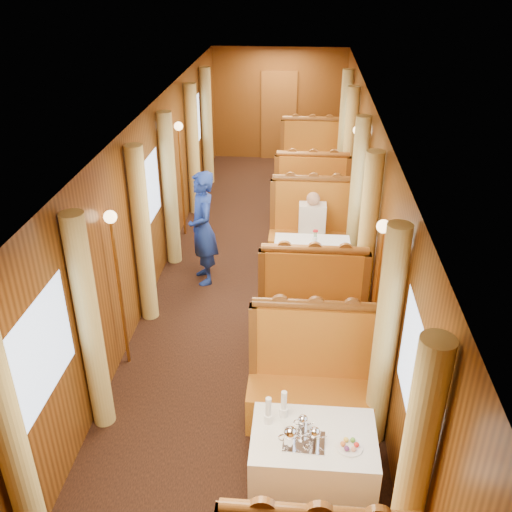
# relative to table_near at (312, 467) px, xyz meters

# --- Properties ---
(floor) EXTENTS (3.00, 12.00, 0.01)m
(floor) POSITION_rel_table_near_xyz_m (-0.75, 3.50, -0.38)
(floor) COLOR black
(floor) RESTS_ON ground
(ceiling) EXTENTS (3.00, 12.00, 0.01)m
(ceiling) POSITION_rel_table_near_xyz_m (-0.75, 3.50, 2.12)
(ceiling) COLOR silver
(ceiling) RESTS_ON wall_left
(wall_far) EXTENTS (3.00, 0.01, 2.50)m
(wall_far) POSITION_rel_table_near_xyz_m (-0.75, 9.50, 0.88)
(wall_far) COLOR brown
(wall_far) RESTS_ON floor
(wall_left) EXTENTS (0.01, 12.00, 2.50)m
(wall_left) POSITION_rel_table_near_xyz_m (-2.25, 3.50, 0.88)
(wall_left) COLOR brown
(wall_left) RESTS_ON floor
(wall_right) EXTENTS (0.01, 12.00, 2.50)m
(wall_right) POSITION_rel_table_near_xyz_m (0.75, 3.50, 0.88)
(wall_right) COLOR brown
(wall_right) RESTS_ON floor
(doorway_far) EXTENTS (0.80, 0.04, 2.00)m
(doorway_far) POSITION_rel_table_near_xyz_m (-0.75, 9.47, 0.62)
(doorway_far) COLOR brown
(doorway_far) RESTS_ON floor
(table_near) EXTENTS (1.05, 0.72, 0.75)m
(table_near) POSITION_rel_table_near_xyz_m (0.00, 0.00, 0.00)
(table_near) COLOR white
(table_near) RESTS_ON floor
(banquette_near_aft) EXTENTS (1.30, 0.55, 1.34)m
(banquette_near_aft) POSITION_rel_table_near_xyz_m (0.00, 1.01, 0.05)
(banquette_near_aft) COLOR #A84512
(banquette_near_aft) RESTS_ON floor
(table_mid) EXTENTS (1.05, 0.72, 0.75)m
(table_mid) POSITION_rel_table_near_xyz_m (0.00, 3.50, 0.00)
(table_mid) COLOR white
(table_mid) RESTS_ON floor
(banquette_mid_fwd) EXTENTS (1.30, 0.55, 1.34)m
(banquette_mid_fwd) POSITION_rel_table_near_xyz_m (0.00, 2.49, 0.05)
(banquette_mid_fwd) COLOR #A84512
(banquette_mid_fwd) RESTS_ON floor
(banquette_mid_aft) EXTENTS (1.30, 0.55, 1.34)m
(banquette_mid_aft) POSITION_rel_table_near_xyz_m (0.00, 4.51, 0.05)
(banquette_mid_aft) COLOR #A84512
(banquette_mid_aft) RESTS_ON floor
(table_far) EXTENTS (1.05, 0.72, 0.75)m
(table_far) POSITION_rel_table_near_xyz_m (0.00, 7.00, 0.00)
(table_far) COLOR white
(table_far) RESTS_ON floor
(banquette_far_fwd) EXTENTS (1.30, 0.55, 1.34)m
(banquette_far_fwd) POSITION_rel_table_near_xyz_m (0.00, 5.99, 0.05)
(banquette_far_fwd) COLOR #A84512
(banquette_far_fwd) RESTS_ON floor
(banquette_far_aft) EXTENTS (1.30, 0.55, 1.34)m
(banquette_far_aft) POSITION_rel_table_near_xyz_m (0.00, 8.01, 0.05)
(banquette_far_aft) COLOR #A84512
(banquette_far_aft) RESTS_ON floor
(tea_tray) EXTENTS (0.35, 0.28, 0.01)m
(tea_tray) POSITION_rel_table_near_xyz_m (-0.09, -0.08, 0.38)
(tea_tray) COLOR silver
(tea_tray) RESTS_ON table_near
(teapot_left) EXTENTS (0.20, 0.16, 0.15)m
(teapot_left) POSITION_rel_table_near_xyz_m (-0.20, -0.13, 0.45)
(teapot_left) COLOR silver
(teapot_left) RESTS_ON tea_tray
(teapot_right) EXTENTS (0.17, 0.14, 0.13)m
(teapot_right) POSITION_rel_table_near_xyz_m (-0.00, -0.09, 0.44)
(teapot_right) COLOR silver
(teapot_right) RESTS_ON tea_tray
(teapot_back) EXTENTS (0.15, 0.12, 0.12)m
(teapot_back) POSITION_rel_table_near_xyz_m (-0.10, 0.06, 0.43)
(teapot_back) COLOR silver
(teapot_back) RESTS_ON tea_tray
(fruit_plate) EXTENTS (0.22, 0.22, 0.05)m
(fruit_plate) POSITION_rel_table_near_xyz_m (0.29, -0.11, 0.39)
(fruit_plate) COLOR white
(fruit_plate) RESTS_ON table_near
(cup_inboard) EXTENTS (0.08, 0.08, 0.26)m
(cup_inboard) POSITION_rel_table_near_xyz_m (-0.39, 0.12, 0.48)
(cup_inboard) COLOR white
(cup_inboard) RESTS_ON table_near
(cup_outboard) EXTENTS (0.08, 0.08, 0.26)m
(cup_outboard) POSITION_rel_table_near_xyz_m (-0.26, 0.21, 0.48)
(cup_outboard) COLOR white
(cup_outboard) RESTS_ON table_near
(rose_vase_mid) EXTENTS (0.06, 0.06, 0.36)m
(rose_vase_mid) POSITION_rel_table_near_xyz_m (0.03, 3.48, 0.55)
(rose_vase_mid) COLOR silver
(rose_vase_mid) RESTS_ON table_mid
(rose_vase_far) EXTENTS (0.06, 0.06, 0.36)m
(rose_vase_far) POSITION_rel_table_near_xyz_m (0.01, 7.02, 0.55)
(rose_vase_far) COLOR silver
(rose_vase_far) RESTS_ON table_far
(window_left_near) EXTENTS (0.01, 1.20, 0.90)m
(window_left_near) POSITION_rel_table_near_xyz_m (-2.24, 0.00, 1.07)
(window_left_near) COLOR #97ADCD
(window_left_near) RESTS_ON wall_left
(curtain_left_near_a) EXTENTS (0.22, 0.22, 2.35)m
(curtain_left_near_a) POSITION_rel_table_near_xyz_m (-2.13, -0.78, 0.80)
(curtain_left_near_a) COLOR #DAC56F
(curtain_left_near_a) RESTS_ON floor
(curtain_left_near_b) EXTENTS (0.22, 0.22, 2.35)m
(curtain_left_near_b) POSITION_rel_table_near_xyz_m (-2.13, 0.78, 0.80)
(curtain_left_near_b) COLOR #DAC56F
(curtain_left_near_b) RESTS_ON floor
(window_right_near) EXTENTS (0.01, 1.20, 0.90)m
(window_right_near) POSITION_rel_table_near_xyz_m (0.74, 0.00, 1.07)
(window_right_near) COLOR #97ADCD
(window_right_near) RESTS_ON wall_right
(curtain_right_near_a) EXTENTS (0.22, 0.22, 2.35)m
(curtain_right_near_a) POSITION_rel_table_near_xyz_m (0.63, -0.78, 0.80)
(curtain_right_near_a) COLOR #DAC56F
(curtain_right_near_a) RESTS_ON floor
(curtain_right_near_b) EXTENTS (0.22, 0.22, 2.35)m
(curtain_right_near_b) POSITION_rel_table_near_xyz_m (0.63, 0.78, 0.80)
(curtain_right_near_b) COLOR #DAC56F
(curtain_right_near_b) RESTS_ON floor
(window_left_mid) EXTENTS (0.01, 1.20, 0.90)m
(window_left_mid) POSITION_rel_table_near_xyz_m (-2.24, 3.50, 1.07)
(window_left_mid) COLOR #97ADCD
(window_left_mid) RESTS_ON wall_left
(curtain_left_mid_a) EXTENTS (0.22, 0.22, 2.35)m
(curtain_left_mid_a) POSITION_rel_table_near_xyz_m (-2.13, 2.72, 0.80)
(curtain_left_mid_a) COLOR #DAC56F
(curtain_left_mid_a) RESTS_ON floor
(curtain_left_mid_b) EXTENTS (0.22, 0.22, 2.35)m
(curtain_left_mid_b) POSITION_rel_table_near_xyz_m (-2.13, 4.28, 0.80)
(curtain_left_mid_b) COLOR #DAC56F
(curtain_left_mid_b) RESTS_ON floor
(window_right_mid) EXTENTS (0.01, 1.20, 0.90)m
(window_right_mid) POSITION_rel_table_near_xyz_m (0.74, 3.50, 1.07)
(window_right_mid) COLOR #97ADCD
(window_right_mid) RESTS_ON wall_right
(curtain_right_mid_a) EXTENTS (0.22, 0.22, 2.35)m
(curtain_right_mid_a) POSITION_rel_table_near_xyz_m (0.63, 2.72, 0.80)
(curtain_right_mid_a) COLOR #DAC56F
(curtain_right_mid_a) RESTS_ON floor
(curtain_right_mid_b) EXTENTS (0.22, 0.22, 2.35)m
(curtain_right_mid_b) POSITION_rel_table_near_xyz_m (0.63, 4.28, 0.80)
(curtain_right_mid_b) COLOR #DAC56F
(curtain_right_mid_b) RESTS_ON floor
(window_left_far) EXTENTS (0.01, 1.20, 0.90)m
(window_left_far) POSITION_rel_table_near_xyz_m (-2.24, 7.00, 1.07)
(window_left_far) COLOR #97ADCD
(window_left_far) RESTS_ON wall_left
(curtain_left_far_a) EXTENTS (0.22, 0.22, 2.35)m
(curtain_left_far_a) POSITION_rel_table_near_xyz_m (-2.13, 6.22, 0.80)
(curtain_left_far_a) COLOR #DAC56F
(curtain_left_far_a) RESTS_ON floor
(curtain_left_far_b) EXTENTS (0.22, 0.22, 2.35)m
(curtain_left_far_b) POSITION_rel_table_near_xyz_m (-2.13, 7.78, 0.80)
(curtain_left_far_b) COLOR #DAC56F
(curtain_left_far_b) RESTS_ON floor
(window_right_far) EXTENTS (0.01, 1.20, 0.90)m
(window_right_far) POSITION_rel_table_near_xyz_m (0.74, 7.00, 1.07)
(window_right_far) COLOR #97ADCD
(window_right_far) RESTS_ON wall_right
(curtain_right_far_a) EXTENTS (0.22, 0.22, 2.35)m
(curtain_right_far_a) POSITION_rel_table_near_xyz_m (0.63, 6.22, 0.80)
(curtain_right_far_a) COLOR #DAC56F
(curtain_right_far_a) RESTS_ON floor
(curtain_right_far_b) EXTENTS (0.22, 0.22, 2.35)m
(curtain_right_far_b) POSITION_rel_table_near_xyz_m (0.63, 7.78, 0.80)
(curtain_right_far_b) COLOR #DAC56F
(curtain_right_far_b) RESTS_ON floor
(sconce_left_fore) EXTENTS (0.14, 0.14, 1.95)m
(sconce_left_fore) POSITION_rel_table_near_xyz_m (-2.15, 1.75, 1.01)
(sconce_left_fore) COLOR #BF8C3F
(sconce_left_fore) RESTS_ON floor
(sconce_right_fore) EXTENTS (0.14, 0.14, 1.95)m
(sconce_right_fore) POSITION_rel_table_near_xyz_m (0.65, 1.75, 1.01)
(sconce_right_fore) COLOR #BF8C3F
(sconce_right_fore) RESTS_ON floor
(sconce_left_aft) EXTENTS (0.14, 0.14, 1.95)m
(sconce_left_aft) POSITION_rel_table_near_xyz_m (-2.15, 5.25, 1.01)
(sconce_left_aft) COLOR #BF8C3F
(sconce_left_aft) RESTS_ON floor
(sconce_right_aft) EXTENTS (0.14, 0.14, 1.95)m
(sconce_right_aft) POSITION_rel_table_near_xyz_m (0.65, 5.25, 1.01)
(sconce_right_aft) COLOR #BF8C3F
(sconce_right_aft) RESTS_ON floor
(steward) EXTENTS (0.60, 0.72, 1.68)m
(steward) POSITION_rel_table_near_xyz_m (-1.55, 3.72, 0.47)
(steward) COLOR navy
(steward) RESTS_ON floor
(passenger) EXTENTS (0.40, 0.44, 0.76)m
(passenger) POSITION_rel_table_near_xyz_m (-0.00, 4.26, 0.37)
(passenger) COLOR beige
(passenger) RESTS_ON banquette_mid_aft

